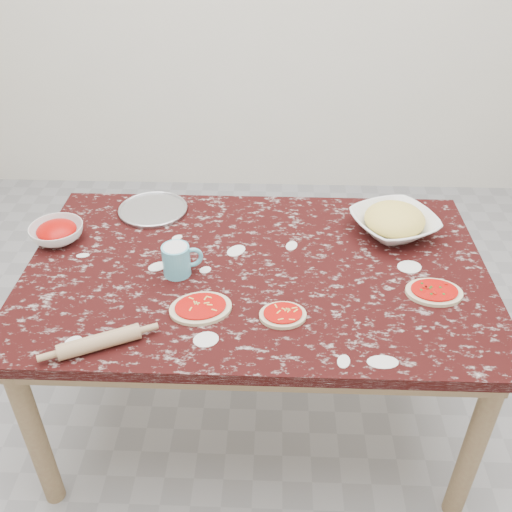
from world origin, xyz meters
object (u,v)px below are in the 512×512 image
object	(u,v)px
pizza_tray	(153,210)
sauce_bowl	(57,233)
flour_mug	(178,260)
worktable	(256,286)
rolling_pin	(99,342)
cheese_bowl	(394,224)

from	to	relation	value
pizza_tray	sauce_bowl	size ratio (longest dim) A/B	1.38
pizza_tray	flour_mug	size ratio (longest dim) A/B	1.95
worktable	rolling_pin	distance (m)	0.61
flour_mug	worktable	bearing A→B (deg)	8.62
pizza_tray	sauce_bowl	bearing A→B (deg)	-145.22
flour_mug	rolling_pin	size ratio (longest dim) A/B	0.58
pizza_tray	rolling_pin	world-z (taller)	rolling_pin
rolling_pin	worktable	bearing A→B (deg)	42.80
sauce_bowl	rolling_pin	size ratio (longest dim) A/B	0.82
cheese_bowl	rolling_pin	distance (m)	1.15
pizza_tray	rolling_pin	bearing A→B (deg)	-90.91
worktable	cheese_bowl	bearing A→B (deg)	25.51
pizza_tray	rolling_pin	distance (m)	0.77
sauce_bowl	cheese_bowl	distance (m)	1.25
rolling_pin	cheese_bowl	bearing A→B (deg)	34.41
sauce_bowl	flour_mug	size ratio (longest dim) A/B	1.42
pizza_tray	flour_mug	bearing A→B (deg)	-68.06
cheese_bowl	rolling_pin	size ratio (longest dim) A/B	1.27
worktable	pizza_tray	world-z (taller)	pizza_tray
worktable	pizza_tray	distance (m)	0.57
cheese_bowl	rolling_pin	xyz separation A→B (m)	(-0.95, -0.65, -0.01)
worktable	sauce_bowl	bearing A→B (deg)	168.76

